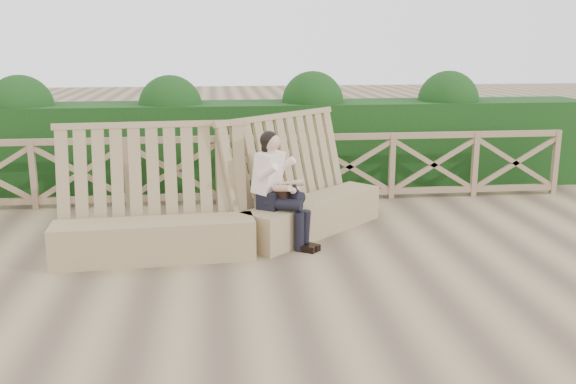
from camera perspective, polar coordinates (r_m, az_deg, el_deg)
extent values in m
plane|color=brown|center=(7.17, -0.06, -7.77)|extent=(60.00, 60.00, 0.00)
cube|color=#8E7851|center=(7.87, -11.76, -4.22)|extent=(2.41, 0.64, 0.49)
cube|color=#8E7851|center=(7.98, -11.91, 0.30)|extent=(2.41, 0.60, 1.60)
cube|color=#8E7851|center=(8.78, 2.30, -2.09)|extent=(2.09, 1.98, 0.49)
cube|color=#8E7851|center=(8.81, 0.96, 1.82)|extent=(2.06, 1.95, 1.60)
cube|color=black|center=(8.21, -1.43, -0.62)|extent=(0.43, 0.45, 0.23)
cube|color=#F2DBC7|center=(8.15, -1.76, 1.79)|extent=(0.47, 0.50, 0.54)
sphere|color=tan|center=(8.06, -1.46, 4.47)|extent=(0.30, 0.30, 0.22)
sphere|color=black|center=(8.07, -1.68, 4.63)|extent=(0.33, 0.33, 0.24)
cylinder|color=black|center=(8.04, -0.39, -1.08)|extent=(0.48, 0.39, 0.15)
cylinder|color=black|center=(8.17, 0.01, -0.32)|extent=(0.48, 0.39, 0.17)
cylinder|color=black|center=(8.02, 1.01, -3.60)|extent=(0.17, 0.17, 0.49)
cylinder|color=black|center=(8.12, 1.52, -3.39)|extent=(0.17, 0.17, 0.49)
cube|color=black|center=(8.04, 1.60, -5.06)|extent=(0.26, 0.21, 0.08)
cube|color=black|center=(8.12, 2.04, -4.88)|extent=(0.26, 0.21, 0.08)
cube|color=black|center=(8.12, -0.22, -0.03)|extent=(0.27, 0.30, 0.17)
cube|color=black|center=(8.01, 0.76, 0.24)|extent=(0.12, 0.11, 0.12)
cube|color=#866E4E|center=(10.28, -2.32, 4.81)|extent=(10.10, 0.07, 0.10)
cube|color=#866E4E|center=(10.46, -2.27, -0.23)|extent=(10.10, 0.07, 0.10)
cube|color=black|center=(11.51, -2.77, 4.22)|extent=(12.00, 1.20, 1.50)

